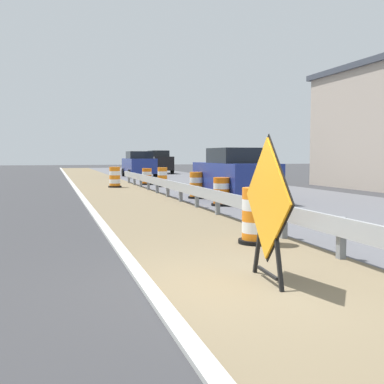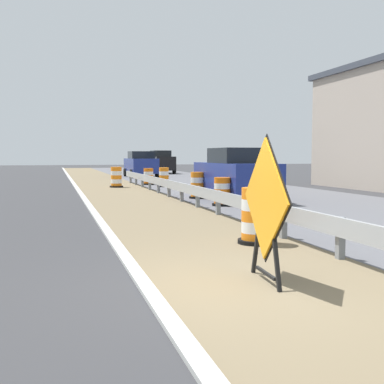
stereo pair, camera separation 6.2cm
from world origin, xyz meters
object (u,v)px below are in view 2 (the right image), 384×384
object	(u,v)px
traffic_barrel_mid	(197,187)
car_lead_far_lane	(235,174)
car_trailing_near_lane	(238,167)
traffic_barrel_nearest	(256,218)
car_mid_far_lane	(161,162)
traffic_barrel_far	(164,178)
traffic_barrel_farther	(116,178)
traffic_barrel_farthest	(148,177)
traffic_barrel_close	(222,193)
warning_sign_diamond	(265,204)
car_lead_near_lane	(141,164)

from	to	relation	value
traffic_barrel_mid	car_lead_far_lane	xyz separation A→B (m)	(1.14, -1.20, 0.52)
car_trailing_near_lane	car_lead_far_lane	distance (m)	9.37
traffic_barrel_nearest	car_lead_far_lane	distance (m)	9.03
car_mid_far_lane	car_lead_far_lane	bearing A→B (deg)	-7.25
car_lead_far_lane	car_mid_far_lane	size ratio (longest dim) A/B	1.03
traffic_barrel_far	traffic_barrel_farther	xyz separation A→B (m)	(-2.53, 0.27, 0.02)
traffic_barrel_far	car_trailing_near_lane	bearing A→B (deg)	3.92
traffic_barrel_mid	traffic_barrel_farthest	distance (m)	9.30
traffic_barrel_farther	car_trailing_near_lane	bearing A→B (deg)	0.25
traffic_barrel_mid	traffic_barrel_farthest	bearing A→B (deg)	91.23
car_mid_far_lane	traffic_barrel_close	bearing A→B (deg)	-9.08
traffic_barrel_farther	car_lead_far_lane	world-z (taller)	car_lead_far_lane
warning_sign_diamond	car_trailing_near_lane	bearing A→B (deg)	-105.80
traffic_barrel_farthest	car_mid_far_lane	xyz separation A→B (m)	(4.38, 16.87, 0.64)
traffic_barrel_farther	car_mid_far_lane	world-z (taller)	car_mid_far_lane
traffic_barrel_nearest	traffic_barrel_mid	xyz separation A→B (m)	(1.71, 9.76, -0.02)
car_lead_near_lane	car_lead_far_lane	world-z (taller)	car_lead_near_lane
traffic_barrel_mid	car_lead_near_lane	distance (m)	19.27
traffic_barrel_nearest	traffic_barrel_far	bearing A→B (deg)	83.42
traffic_barrel_farthest	car_trailing_near_lane	world-z (taller)	car_trailing_near_lane
traffic_barrel_farther	car_lead_far_lane	distance (m)	9.34
traffic_barrel_nearest	car_trailing_near_lane	size ratio (longest dim) A/B	0.24
car_mid_far_lane	traffic_barrel_mid	bearing A→B (deg)	-10.00
car_lead_near_lane	warning_sign_diamond	bearing A→B (deg)	172.31
car_trailing_near_lane	car_lead_far_lane	xyz separation A→B (m)	(-3.46, -8.71, -0.05)
warning_sign_diamond	traffic_barrel_mid	bearing A→B (deg)	-97.99
traffic_barrel_mid	traffic_barrel_far	world-z (taller)	traffic_barrel_far
traffic_barrel_mid	car_trailing_near_lane	bearing A→B (deg)	58.45
traffic_barrel_farther	traffic_barrel_mid	bearing A→B (deg)	-73.07
traffic_barrel_farthest	warning_sign_diamond	bearing A→B (deg)	-96.65
car_lead_near_lane	car_mid_far_lane	size ratio (longest dim) A/B	1.04
traffic_barrel_nearest	traffic_barrel_close	size ratio (longest dim) A/B	1.13
car_trailing_near_lane	traffic_barrel_far	bearing A→B (deg)	-85.28
warning_sign_diamond	traffic_barrel_mid	xyz separation A→B (m)	(2.73, 12.44, -0.59)
traffic_barrel_close	traffic_barrel_farthest	xyz separation A→B (m)	(-0.21, 12.21, -0.00)
traffic_barrel_nearest	car_lead_far_lane	xyz separation A→B (m)	(2.85, 8.55, 0.50)
traffic_barrel_close	car_lead_far_lane	xyz separation A→B (m)	(1.13, 1.71, 0.56)
traffic_barrel_far	car_mid_far_lane	distance (m)	19.37
warning_sign_diamond	traffic_barrel_nearest	world-z (taller)	warning_sign_diamond
warning_sign_diamond	traffic_barrel_farthest	world-z (taller)	warning_sign_diamond
car_lead_near_lane	traffic_barrel_farther	bearing A→B (deg)	163.24
traffic_barrel_mid	car_mid_far_lane	bearing A→B (deg)	80.92
traffic_barrel_mid	car_lead_near_lane	xyz separation A→B (m)	(1.08, 19.23, 0.53)
traffic_barrel_farthest	car_trailing_near_lane	xyz separation A→B (m)	(4.81, -1.79, 0.62)
warning_sign_diamond	car_lead_far_lane	world-z (taller)	warning_sign_diamond
traffic_barrel_farther	car_trailing_near_lane	xyz separation A→B (m)	(6.88, 0.03, 0.56)
traffic_barrel_close	traffic_barrel_farthest	size ratio (longest dim) A/B	1.01
car_lead_near_lane	car_mid_far_lane	distance (m)	7.59
traffic_barrel_mid	traffic_barrel_farther	size ratio (longest dim) A/B	0.96
traffic_barrel_nearest	traffic_barrel_farther	size ratio (longest dim) A/B	1.00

